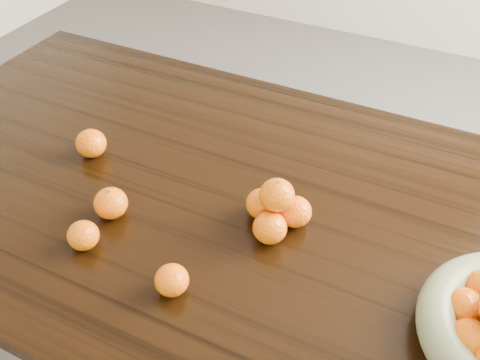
% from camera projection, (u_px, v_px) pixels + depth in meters
% --- Properties ---
extents(dining_table, '(2.00, 1.00, 0.75)m').
position_uv_depth(dining_table, '(262.00, 236.00, 1.23)').
color(dining_table, black).
rests_on(dining_table, ground).
extents(orange_pyramid, '(0.14, 0.14, 0.12)m').
position_uv_depth(orange_pyramid, '(276.00, 209.00, 1.10)').
color(orange_pyramid, orange).
rests_on(orange_pyramid, dining_table).
extents(loose_orange_0, '(0.07, 0.07, 0.07)m').
position_uv_depth(loose_orange_0, '(111.00, 203.00, 1.14)').
color(loose_orange_0, orange).
rests_on(loose_orange_0, dining_table).
extents(loose_orange_1, '(0.06, 0.06, 0.06)m').
position_uv_depth(loose_orange_1, '(83.00, 235.00, 1.07)').
color(loose_orange_1, orange).
rests_on(loose_orange_1, dining_table).
extents(loose_orange_2, '(0.06, 0.06, 0.06)m').
position_uv_depth(loose_orange_2, '(172.00, 280.00, 0.99)').
color(loose_orange_2, orange).
rests_on(loose_orange_2, dining_table).
extents(loose_orange_3, '(0.07, 0.07, 0.07)m').
position_uv_depth(loose_orange_3, '(91.00, 143.00, 1.30)').
color(loose_orange_3, orange).
rests_on(loose_orange_3, dining_table).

